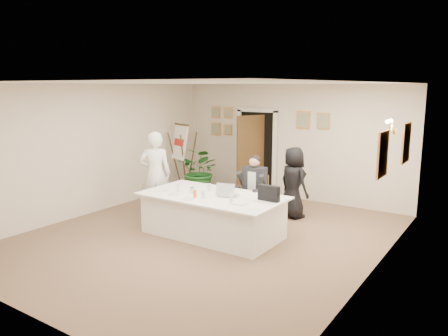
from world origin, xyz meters
TOP-DOWN VIEW (x-y plane):
  - floor at (0.00, 0.00)m, footprint 7.00×7.00m
  - ceiling at (0.00, 0.00)m, footprint 6.00×7.00m
  - wall_back at (0.00, 3.50)m, footprint 6.00×0.10m
  - wall_front at (0.00, -3.50)m, footprint 6.00×0.10m
  - wall_left at (-3.00, 0.00)m, footprint 0.10×7.00m
  - wall_right at (3.00, 0.00)m, footprint 0.10×7.00m
  - doorway at (-0.88, 3.32)m, footprint 1.14×0.86m
  - pictures_back_wall at (-0.80, 3.47)m, footprint 3.40×0.06m
  - pictures_right_wall at (2.97, 1.20)m, footprint 0.06×2.20m
  - wall_sconce at (2.90, 1.20)m, footprint 0.20×0.30m
  - conference_table at (0.07, 0.12)m, footprint 2.64×1.41m
  - seated_man at (0.34, 1.15)m, footprint 0.75×0.78m
  - flip_chart at (-2.46, 2.38)m, footprint 0.64×0.49m
  - standing_man at (-1.70, 0.50)m, footprint 0.78×0.76m
  - standing_woman at (0.81, 2.00)m, footprint 0.87×0.73m
  - potted_palm at (-2.00, 2.50)m, footprint 1.14×1.00m
  - laptop at (0.37, 0.22)m, footprint 0.41×0.43m
  - laptop_bag at (1.12, 0.33)m, footprint 0.40×0.12m
  - paper_stack at (0.81, -0.15)m, footprint 0.29×0.22m
  - plate_left at (-0.89, -0.17)m, footprint 0.25×0.25m
  - plate_mid at (-0.53, -0.26)m, footprint 0.26×0.26m
  - plate_near at (-0.10, -0.37)m, footprint 0.24×0.24m
  - glass_a at (-0.63, -0.02)m, footprint 0.08×0.08m
  - glass_b at (0.08, -0.19)m, footprint 0.07×0.07m
  - glass_c at (0.64, -0.12)m, footprint 0.09×0.09m
  - glass_d at (-0.18, 0.35)m, footprint 0.07×0.07m
  - oj_glass at (-0.09, -0.21)m, footprint 0.07×0.07m
  - steel_jug at (-0.32, 0.01)m, footprint 0.11×0.11m

SIDE VIEW (x-z plane):
  - floor at x=0.00m, z-range 0.00..0.00m
  - conference_table at x=0.07m, z-range 0.01..0.78m
  - potted_palm at x=-2.00m, z-range 0.00..1.22m
  - seated_man at x=0.34m, z-range 0.00..1.41m
  - standing_woman at x=0.81m, z-range 0.00..1.51m
  - plate_left at x=-0.89m, z-range 0.78..0.79m
  - plate_mid at x=-0.53m, z-range 0.78..0.79m
  - plate_near at x=-0.10m, z-range 0.78..0.79m
  - paper_stack at x=0.81m, z-range 0.78..0.80m
  - flip_chart at x=-2.46m, z-range -0.07..1.71m
  - steel_jug at x=-0.32m, z-range 0.78..0.89m
  - oj_glass at x=-0.09m, z-range 0.78..0.91m
  - glass_a at x=-0.63m, z-range 0.77..0.92m
  - glass_b at x=0.08m, z-range 0.77..0.92m
  - glass_c at x=0.64m, z-range 0.77..0.92m
  - glass_d at x=-0.18m, z-range 0.77..0.92m
  - standing_man at x=-1.70m, z-range 0.00..1.81m
  - laptop_bag at x=1.12m, z-range 0.78..1.05m
  - laptop at x=0.37m, z-range 0.78..1.05m
  - doorway at x=-0.88m, z-range -0.06..2.14m
  - wall_back at x=0.00m, z-range 0.00..2.80m
  - wall_front at x=0.00m, z-range 0.00..2.80m
  - wall_left at x=-3.00m, z-range 0.00..2.80m
  - wall_right at x=3.00m, z-range 0.00..2.80m
  - pictures_right_wall at x=2.97m, z-range 1.35..2.15m
  - pictures_back_wall at x=-0.80m, z-range 1.45..2.25m
  - wall_sconce at x=2.90m, z-range 1.98..2.22m
  - ceiling at x=0.00m, z-range 2.79..2.81m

